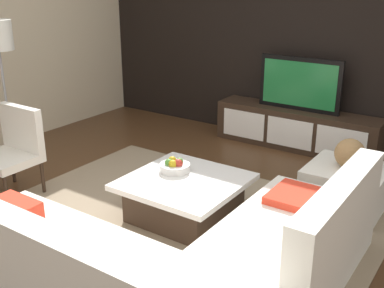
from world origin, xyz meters
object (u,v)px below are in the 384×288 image
Objects in this scene: sectional_couch at (174,267)px; accent_chair_near at (14,146)px; decorative_ball at (350,153)px; media_console at (296,129)px; ottoman at (346,187)px; fruit_bowl at (175,166)px; television at (300,84)px; coffee_table at (185,197)px.

accent_chair_near reaches higher than sectional_couch.
decorative_ball is at bearing 26.70° from accent_chair_near.
decorative_ball reaches higher than media_console.
fruit_bowl reaches higher than ottoman.
sectional_couch is at bearing -13.73° from accent_chair_near.
television reaches higher than fruit_bowl.
media_console is 0.57m from television.
television is at bearing 129.00° from ottoman.
sectional_couch is at bearing -58.29° from coffee_table.
ottoman is (2.83, 1.53, -0.29)m from accent_chair_near.
coffee_table is (-0.10, -2.30, -0.62)m from television.
sectional_couch is 2.81× the size of accent_chair_near.
ottoman is 2.52× the size of decorative_ball.
coffee_table is 3.56× the size of decorative_ball.
accent_chair_near is 1.24× the size of ottoman.
accent_chair_near is 3.11× the size of fruit_bowl.
sectional_couch is at bearing -53.98° from fruit_bowl.
television is 1.05× the size of coffee_table.
television is at bearing 129.00° from decorative_ball.
ottoman is at bearing 26.70° from accent_chair_near.
decorative_ball is (1.12, 1.03, 0.34)m from coffee_table.
accent_chair_near is at bearing -122.94° from media_console.
fruit_bowl is (1.53, 0.60, -0.06)m from accent_chair_near.
sectional_couch is 8.80× the size of decorative_ball.
media_console is 1.65m from decorative_ball.
fruit_bowl is (-0.79, 1.09, 0.15)m from sectional_couch.
fruit_bowl is at bearing 151.44° from coffee_table.
fruit_bowl is at bearing 19.59° from accent_chair_near.
ottoman reaches higher than coffee_table.
television is 1.19× the size of accent_chair_near.
ottoman is at bearing -50.99° from media_console.
sectional_couch reaches higher than decorative_ball.
coffee_table is 0.31m from fruit_bowl.
television is at bearing 98.89° from sectional_couch.
media_console is 1.63m from ottoman.
decorative_ball is at bearing -51.00° from television.
accent_chair_near reaches higher than media_console.
fruit_bowl is at bearing 126.02° from sectional_couch.
television is 1.48× the size of ottoman.
coffee_table is at bearing -137.40° from decorative_ball.
media_console is 2.00× the size of television.
sectional_couch is at bearing -81.11° from media_console.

